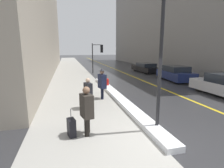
{
  "coord_description": "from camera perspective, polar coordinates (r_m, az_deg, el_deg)",
  "views": [
    {
      "loc": [
        -2.59,
        -4.41,
        2.79
      ],
      "look_at": [
        -0.4,
        4.0,
        1.05
      ],
      "focal_mm": 28.0,
      "sensor_mm": 36.0,
      "label": 1
    }
  ],
  "objects": [
    {
      "name": "ground_plane",
      "position": [
        5.82,
        14.56,
        -17.71
      ],
      "size": [
        160.0,
        160.0,
        0.0
      ],
      "primitive_type": "plane",
      "color": "#2D2D30"
    },
    {
      "name": "sidewalk_slab",
      "position": [
        19.61,
        -12.73,
        2.9
      ],
      "size": [
        4.0,
        80.0,
        0.01
      ],
      "color": "#9E9B93",
      "rests_on": "ground"
    },
    {
      "name": "road_centre_stripe",
      "position": [
        20.68,
        4.14,
        3.56
      ],
      "size": [
        0.16,
        80.0,
        0.0
      ],
      "color": "gold",
      "rests_on": "ground"
    },
    {
      "name": "snow_bank_curb",
      "position": [
        10.22,
        1.6,
        -3.94
      ],
      "size": [
        0.56,
        11.59,
        0.2
      ],
      "color": "white",
      "rests_on": "ground"
    },
    {
      "name": "building_facade_left",
      "position": [
        25.15,
        -26.1,
        19.73
      ],
      "size": [
        6.0,
        36.0,
        13.87
      ],
      "color": "gray",
      "rests_on": "ground"
    },
    {
      "name": "building_facade_right",
      "position": [
        31.01,
        16.78,
        19.49
      ],
      "size": [
        6.0,
        36.0,
        14.87
      ],
      "color": "slate",
      "rests_on": "ground"
    },
    {
      "name": "lamp_post",
      "position": [
        5.9,
        15.72,
        10.89
      ],
      "size": [
        0.28,
        0.28,
        4.63
      ],
      "color": "black",
      "rests_on": "ground"
    },
    {
      "name": "traffic_light_near",
      "position": [
        20.97,
        -4.48,
        10.44
      ],
      "size": [
        1.31,
        0.32,
        3.43
      ],
      "rotation": [
        0.0,
        0.0,
        -0.03
      ],
      "color": "black",
      "rests_on": "ground"
    },
    {
      "name": "pedestrian_with_shoulder_bag",
      "position": [
        5.76,
        -8.3,
        -7.91
      ],
      "size": [
        0.43,
        0.77,
        1.63
      ],
      "rotation": [
        0.0,
        0.0,
        -1.33
      ],
      "color": "black",
      "rests_on": "ground"
    },
    {
      "name": "pedestrian_nearside",
      "position": [
        8.29,
        -7.79,
        -2.54
      ],
      "size": [
        0.38,
        0.53,
        1.47
      ],
      "rotation": [
        0.0,
        0.0,
        -1.33
      ],
      "color": "black",
      "rests_on": "ground"
    },
    {
      "name": "pedestrian_in_fedora",
      "position": [
        9.83,
        -3.24,
        0.56
      ],
      "size": [
        0.43,
        0.6,
        1.75
      ],
      "rotation": [
        0.0,
        0.0,
        -1.33
      ],
      "color": "black",
      "rests_on": "ground"
    },
    {
      "name": "parked_car_navy",
      "position": [
        16.83,
        19.96,
        3.25
      ],
      "size": [
        2.17,
        4.28,
        1.32
      ],
      "rotation": [
        0.0,
        0.0,
        1.48
      ],
      "color": "navy",
      "rests_on": "ground"
    },
    {
      "name": "parked_car_black",
      "position": [
        21.97,
        10.9,
        5.25
      ],
      "size": [
        2.0,
        4.59,
        1.12
      ],
      "rotation": [
        0.0,
        0.0,
        1.62
      ],
      "color": "black",
      "rests_on": "ground"
    },
    {
      "name": "rolling_suitcase",
      "position": [
        5.95,
        -13.08,
        -13.73
      ],
      "size": [
        0.3,
        0.4,
        0.95
      ],
      "rotation": [
        0.0,
        0.0,
        -1.33
      ],
      "color": "black",
      "rests_on": "ground"
    },
    {
      "name": "fire_hydrant",
      "position": [
        12.73,
        -1.46,
        0.26
      ],
      "size": [
        0.2,
        0.2,
        0.7
      ],
      "color": "red",
      "rests_on": "ground"
    }
  ]
}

